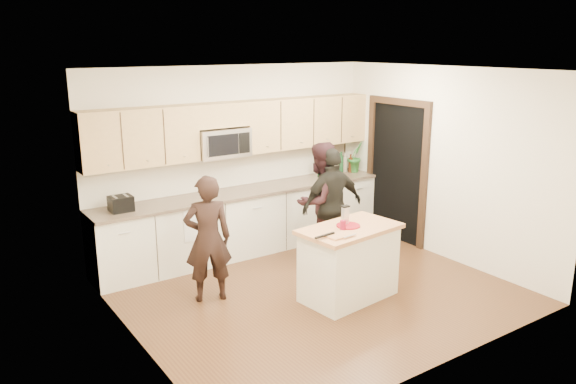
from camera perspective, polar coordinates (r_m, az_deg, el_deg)
floor at (r=7.11m, az=2.80°, el=-10.03°), size 4.50×4.50×0.00m
room_shell at (r=6.57m, az=2.99°, el=3.79°), size 4.52×4.02×2.71m
back_cabinetry at (r=8.26m, az=-4.25°, el=-2.95°), size 4.50×0.66×0.94m
upper_cabinetry at (r=8.09m, az=-4.76°, el=6.65°), size 4.50×0.33×0.75m
microwave at (r=7.92m, az=-6.76°, el=5.01°), size 0.76×0.41×0.40m
doorway at (r=8.80m, az=10.98°, el=2.56°), size 0.06×1.25×2.20m
framed_picture at (r=9.38m, az=5.11°, el=4.28°), size 0.30×0.03×0.38m
dish_towel at (r=7.58m, az=-9.80°, el=-2.14°), size 0.34×0.60×0.48m
island at (r=6.80m, az=6.20°, el=-7.11°), size 1.27×0.83×0.90m
red_plate at (r=6.67m, az=6.13°, el=-3.42°), size 0.28×0.28×0.02m
box_grater at (r=6.69m, az=5.84°, el=-2.27°), size 0.09×0.06×0.22m
drink_glass at (r=6.54m, az=5.60°, el=-3.36°), size 0.07×0.07×0.11m
cutting_board at (r=6.32m, az=5.17°, el=-4.43°), size 0.31×0.22×0.02m
tongs at (r=6.25m, az=3.76°, el=-4.42°), size 0.29×0.06×0.02m
knife at (r=6.29m, az=6.31°, el=-4.44°), size 0.20×0.05×0.01m
toaster at (r=7.37m, az=-16.62°, el=-1.14°), size 0.28×0.24×0.20m
bottle_cluster at (r=9.08m, az=5.07°, el=2.86°), size 0.69×0.35×0.40m
orchid at (r=9.29m, az=6.84°, el=3.59°), size 0.32×0.28×0.50m
woman_left at (r=6.68m, az=-8.14°, el=-4.72°), size 0.65×0.52×1.53m
woman_center at (r=7.91m, az=3.29°, el=-0.95°), size 0.90×0.75×1.68m
woman_right at (r=7.83m, az=4.51°, el=-1.37°), size 0.97×0.46×1.62m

